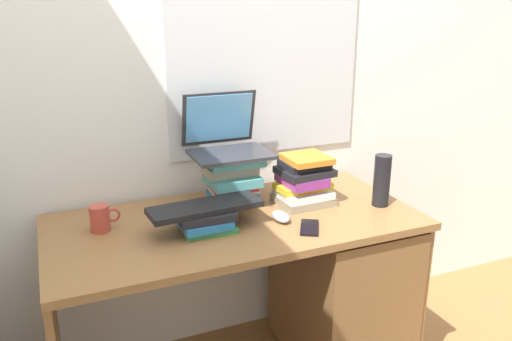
# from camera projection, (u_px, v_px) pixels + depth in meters

# --- Properties ---
(wall_back) EXTENTS (6.00, 0.06, 2.60)m
(wall_back) POSITION_uv_depth(u_px,v_px,m) (202.00, 66.00, 2.18)
(wall_back) COLOR white
(wall_back) RESTS_ON ground
(desk) EXTENTS (1.43, 0.69, 0.75)m
(desk) POSITION_uv_depth(u_px,v_px,m) (317.00, 281.00, 2.23)
(desk) COLOR olive
(desk) RESTS_ON ground
(book_stack_tall) EXTENTS (0.23, 0.19, 0.21)m
(book_stack_tall) POSITION_uv_depth(u_px,v_px,m) (232.00, 180.00, 2.11)
(book_stack_tall) COLOR orange
(book_stack_tall) RESTS_ON desk
(book_stack_keyboard_riser) EXTENTS (0.22, 0.19, 0.08)m
(book_stack_keyboard_riser) POSITION_uv_depth(u_px,v_px,m) (205.00, 219.00, 1.91)
(book_stack_keyboard_riser) COLOR #338C4C
(book_stack_keyboard_riser) RESTS_ON desk
(book_stack_side) EXTENTS (0.23, 0.20, 0.21)m
(book_stack_side) POSITION_uv_depth(u_px,v_px,m) (304.00, 181.00, 2.14)
(book_stack_side) COLOR gray
(book_stack_side) RESTS_ON desk
(laptop) EXTENTS (0.32, 0.30, 0.24)m
(laptop) POSITION_uv_depth(u_px,v_px,m) (226.00, 139.00, 2.12)
(laptop) COLOR #2D2D33
(laptop) RESTS_ON book_stack_tall
(keyboard) EXTENTS (0.43, 0.17, 0.02)m
(keyboard) POSITION_uv_depth(u_px,v_px,m) (205.00, 207.00, 1.90)
(keyboard) COLOR black
(keyboard) RESTS_ON book_stack_keyboard_riser
(computer_mouse) EXTENTS (0.06, 0.10, 0.04)m
(computer_mouse) POSITION_uv_depth(u_px,v_px,m) (281.00, 217.00, 1.99)
(computer_mouse) COLOR #A5A8AD
(computer_mouse) RESTS_ON desk
(mug) EXTENTS (0.11, 0.07, 0.10)m
(mug) POSITION_uv_depth(u_px,v_px,m) (100.00, 218.00, 1.89)
(mug) COLOR #B23F33
(mug) RESTS_ON desk
(water_bottle) EXTENTS (0.07, 0.07, 0.22)m
(water_bottle) POSITION_uv_depth(u_px,v_px,m) (382.00, 180.00, 2.11)
(water_bottle) COLOR black
(water_bottle) RESTS_ON desk
(cell_phone) EXTENTS (0.13, 0.15, 0.01)m
(cell_phone) POSITION_uv_depth(u_px,v_px,m) (309.00, 228.00, 1.92)
(cell_phone) COLOR black
(cell_phone) RESTS_ON desk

